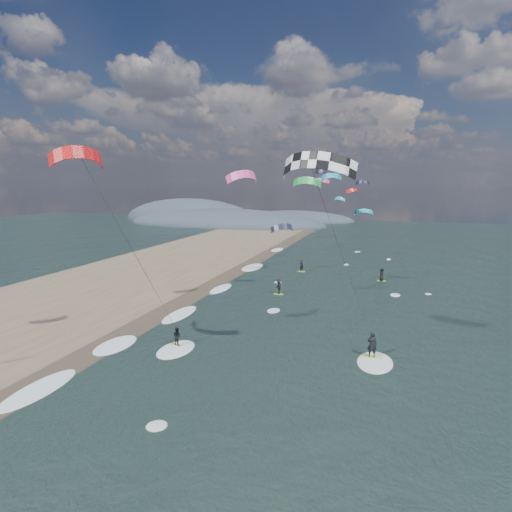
% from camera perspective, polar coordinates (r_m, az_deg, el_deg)
% --- Properties ---
extents(ground, '(260.00, 260.00, 0.00)m').
position_cam_1_polar(ground, '(27.72, -6.01, -18.77)').
color(ground, black).
rests_on(ground, ground).
extents(sand_strip, '(26.00, 240.00, 0.00)m').
position_cam_1_polar(sand_strip, '(48.68, -27.75, -7.08)').
color(sand_strip, brown).
rests_on(sand_strip, ground).
extents(wet_sand_strip, '(3.00, 240.00, 0.00)m').
position_cam_1_polar(wet_sand_strip, '(41.19, -15.82, -9.27)').
color(wet_sand_strip, '#382D23').
rests_on(wet_sand_strip, ground).
extents(coastal_hills, '(80.00, 41.00, 15.00)m').
position_cam_1_polar(coastal_hills, '(141.75, -4.94, 4.52)').
color(coastal_hills, '#3D4756').
rests_on(coastal_hills, ground).
extents(kitesurfer_near_a, '(8.15, 8.86, 15.54)m').
position_cam_1_polar(kitesurfer_near_a, '(27.36, 8.82, 7.30)').
color(kitesurfer_near_a, '#B6F72B').
rests_on(kitesurfer_near_a, ground).
extents(kitesurfer_near_b, '(6.76, 9.04, 16.06)m').
position_cam_1_polar(kitesurfer_near_b, '(31.74, -18.21, 3.84)').
color(kitesurfer_near_b, '#B6F72B').
rests_on(kitesurfer_near_b, ground).
extents(far_kitesurfers, '(12.67, 14.58, 1.82)m').
position_cam_1_polar(far_kitesurfers, '(55.76, 8.24, -3.00)').
color(far_kitesurfers, '#B6F72B').
rests_on(far_kitesurfers, ground).
extents(bg_kite_field, '(13.49, 79.81, 9.50)m').
position_cam_1_polar(bg_kite_field, '(78.50, 10.06, 8.74)').
color(bg_kite_field, black).
rests_on(bg_kite_field, ground).
extents(shoreline_surf, '(2.40, 79.40, 0.11)m').
position_cam_1_polar(shoreline_surf, '(44.42, -11.10, -7.66)').
color(shoreline_surf, white).
rests_on(shoreline_surf, ground).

